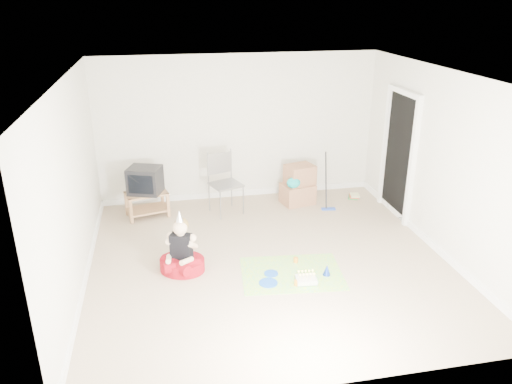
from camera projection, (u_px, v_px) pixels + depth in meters
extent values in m
plane|color=tan|center=(268.00, 260.00, 7.11)|extent=(5.00, 5.00, 0.00)
cube|color=black|center=(399.00, 156.00, 8.27)|extent=(0.02, 0.90, 2.05)
cube|color=#A27349|center=(146.00, 193.00, 8.38)|extent=(0.77, 0.58, 0.03)
cube|color=#A27349|center=(148.00, 209.00, 8.48)|extent=(0.77, 0.58, 0.03)
cube|color=#A27349|center=(131.00, 211.00, 8.17)|extent=(0.06, 0.06, 0.43)
cube|color=#A27349|center=(168.00, 205.00, 8.42)|extent=(0.06, 0.06, 0.43)
cube|color=#A27349|center=(126.00, 203.00, 8.48)|extent=(0.06, 0.06, 0.43)
cube|color=#A27349|center=(162.00, 198.00, 8.73)|extent=(0.06, 0.06, 0.43)
cube|color=black|center=(145.00, 180.00, 8.29)|extent=(0.63, 0.58, 0.45)
cube|color=gray|center=(226.00, 185.00, 8.47)|extent=(0.61, 0.60, 0.03)
cylinder|color=gray|center=(214.00, 186.00, 8.36)|extent=(0.02, 0.02, 1.07)
cylinder|color=gray|center=(237.00, 181.00, 8.57)|extent=(0.02, 0.02, 1.07)
cube|color=#A4704F|center=(298.00, 194.00, 8.98)|extent=(0.63, 0.53, 0.36)
cube|color=#A4704F|center=(300.00, 174.00, 8.90)|extent=(0.57, 0.49, 0.34)
ellipsoid|color=#0E9B99|center=(294.00, 183.00, 8.71)|extent=(0.24, 0.17, 0.19)
cube|color=blue|center=(328.00, 209.00, 8.77)|extent=(0.25, 0.12, 0.03)
cylinder|color=black|center=(330.00, 183.00, 8.58)|extent=(0.07, 0.33, 0.95)
cube|color=#2A803A|center=(354.00, 197.00, 9.27)|extent=(0.25, 0.28, 0.03)
cube|color=#BB4528|center=(354.00, 196.00, 9.26)|extent=(0.22, 0.26, 0.02)
cube|color=beige|center=(354.00, 195.00, 9.25)|extent=(0.20, 0.24, 0.03)
cylinder|color=maroon|center=(182.00, 265.00, 6.83)|extent=(0.81, 0.81, 0.17)
cube|color=black|center=(181.00, 247.00, 6.73)|extent=(0.32, 0.26, 0.38)
sphere|color=beige|center=(180.00, 228.00, 6.62)|extent=(0.26, 0.26, 0.20)
cone|color=white|center=(179.00, 216.00, 6.56)|extent=(0.10, 0.10, 0.15)
cube|color=#E32F7B|center=(292.00, 273.00, 6.78)|extent=(1.45, 1.12, 0.01)
cube|color=silver|center=(306.00, 280.00, 6.54)|extent=(0.28, 0.23, 0.07)
cube|color=#42B959|center=(306.00, 282.00, 6.55)|extent=(0.28, 0.23, 0.01)
cylinder|color=beige|center=(300.00, 278.00, 6.47)|extent=(0.01, 0.01, 0.07)
cylinder|color=beige|center=(303.00, 277.00, 6.47)|extent=(0.01, 0.01, 0.07)
cylinder|color=beige|center=(307.00, 277.00, 6.48)|extent=(0.01, 0.01, 0.07)
cylinder|color=beige|center=(310.00, 277.00, 6.49)|extent=(0.01, 0.01, 0.07)
cylinder|color=beige|center=(314.00, 277.00, 6.49)|extent=(0.01, 0.01, 0.07)
cylinder|color=beige|center=(299.00, 274.00, 6.55)|extent=(0.01, 0.01, 0.07)
cylinder|color=beige|center=(302.00, 274.00, 6.55)|extent=(0.01, 0.01, 0.07)
cylinder|color=beige|center=(306.00, 274.00, 6.56)|extent=(0.01, 0.01, 0.07)
cylinder|color=beige|center=(309.00, 274.00, 6.56)|extent=(0.01, 0.01, 0.07)
cylinder|color=beige|center=(312.00, 273.00, 6.57)|extent=(0.01, 0.01, 0.07)
cylinder|color=blue|center=(271.00, 273.00, 6.75)|extent=(0.25, 0.25, 0.01)
cylinder|color=blue|center=(268.00, 283.00, 6.53)|extent=(0.28, 0.28, 0.01)
cylinder|color=orange|center=(296.00, 260.00, 7.03)|extent=(0.07, 0.07, 0.07)
cylinder|color=orange|center=(297.00, 283.00, 6.48)|extent=(0.07, 0.07, 0.07)
cone|color=#1838A9|center=(327.00, 270.00, 6.70)|extent=(0.13, 0.13, 0.15)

